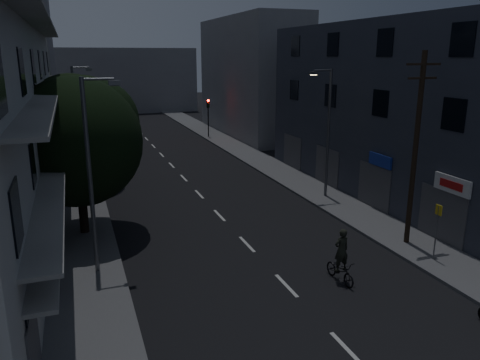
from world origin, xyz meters
TOP-DOWN VIEW (x-y plane):
  - ground at (0.00, 25.00)m, footprint 160.00×160.00m
  - sidewalk_left at (-7.50, 25.00)m, footprint 3.00×90.00m
  - sidewalk_right at (7.50, 25.00)m, footprint 3.00×90.00m
  - lane_markings at (0.00, 31.25)m, footprint 0.15×60.50m
  - building_right at (11.99, 14.00)m, footprint 6.19×28.00m
  - building_far_left at (-12.00, 48.00)m, footprint 6.00×20.00m
  - building_far_right at (12.00, 42.00)m, footprint 6.00×20.00m
  - building_far_end at (0.00, 70.00)m, footprint 24.00×8.00m
  - tree_near at (-7.32, 15.09)m, footprint 6.38×6.38m
  - tree_mid at (-7.44, 24.76)m, footprint 6.22×6.22m
  - tree_far at (-7.46, 36.97)m, footprint 5.80×5.80m
  - traffic_signal_far_right at (6.62, 40.77)m, footprint 0.28×0.37m
  - traffic_signal_far_left at (-6.56, 39.58)m, footprint 0.28×0.37m
  - street_lamp_left_near at (-6.93, 10.20)m, footprint 1.51×0.25m
  - street_lamp_right at (7.38, 16.53)m, footprint 1.51×0.25m
  - street_lamp_left_far at (-7.10, 28.72)m, footprint 1.51×0.25m
  - utility_pole at (7.29, 8.34)m, footprint 1.80×0.24m
  - bus_stop_sign at (7.10, 6.28)m, footprint 0.06×0.35m
  - cyclist at (2.21, 6.10)m, footprint 0.77×1.84m

SIDE VIEW (x-z plane):
  - ground at x=0.00m, z-range 0.00..0.00m
  - lane_markings at x=0.00m, z-range 0.00..0.01m
  - sidewalk_left at x=-7.50m, z-range 0.00..0.15m
  - sidewalk_right at x=7.50m, z-range 0.00..0.15m
  - cyclist at x=2.21m, z-range -0.37..1.91m
  - bus_stop_sign at x=7.10m, z-range 0.63..3.15m
  - traffic_signal_far_right at x=6.62m, z-range 1.05..5.15m
  - traffic_signal_far_left at x=-6.56m, z-range 1.05..5.15m
  - street_lamp_left_near at x=-6.93m, z-range 0.60..8.60m
  - street_lamp_right at x=7.38m, z-range 0.60..8.60m
  - street_lamp_left_far at x=-7.10m, z-range 0.60..8.60m
  - tree_far at x=-7.46m, z-range 1.06..8.23m
  - utility_pole at x=7.29m, z-range 0.37..9.37m
  - tree_mid at x=-7.44m, z-range 1.10..8.75m
  - building_far_end at x=0.00m, z-range 0.00..10.00m
  - tree_near at x=-7.32m, z-range 1.14..9.01m
  - building_right at x=11.99m, z-range 0.00..11.00m
  - building_far_right at x=12.00m, z-range 0.00..13.00m
  - building_far_left at x=-12.00m, z-range 0.00..16.00m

